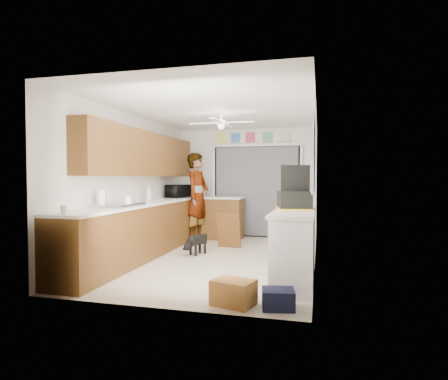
# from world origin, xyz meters

# --- Properties ---
(floor) EXTENTS (5.00, 5.00, 0.00)m
(floor) POSITION_xyz_m (0.00, 0.00, 0.00)
(floor) COLOR beige
(floor) RESTS_ON ground
(ceiling) EXTENTS (5.00, 5.00, 0.00)m
(ceiling) POSITION_xyz_m (0.00, 0.00, 2.50)
(ceiling) COLOR white
(ceiling) RESTS_ON ground
(wall_back) EXTENTS (3.20, 0.00, 3.20)m
(wall_back) POSITION_xyz_m (0.00, 2.50, 1.25)
(wall_back) COLOR white
(wall_back) RESTS_ON ground
(wall_front) EXTENTS (3.20, 0.00, 3.20)m
(wall_front) POSITION_xyz_m (0.00, -2.50, 1.25)
(wall_front) COLOR white
(wall_front) RESTS_ON ground
(wall_left) EXTENTS (0.00, 5.00, 5.00)m
(wall_left) POSITION_xyz_m (-1.60, 0.00, 1.25)
(wall_left) COLOR white
(wall_left) RESTS_ON ground
(wall_right) EXTENTS (0.00, 5.00, 5.00)m
(wall_right) POSITION_xyz_m (1.60, 0.00, 1.25)
(wall_right) COLOR white
(wall_right) RESTS_ON ground
(left_base_cabinets) EXTENTS (0.60, 4.80, 0.90)m
(left_base_cabinets) POSITION_xyz_m (-1.30, 0.00, 0.45)
(left_base_cabinets) COLOR brown
(left_base_cabinets) RESTS_ON floor
(left_countertop) EXTENTS (0.62, 4.80, 0.04)m
(left_countertop) POSITION_xyz_m (-1.29, 0.00, 0.92)
(left_countertop) COLOR white
(left_countertop) RESTS_ON left_base_cabinets
(upper_cabinets) EXTENTS (0.32, 4.00, 0.80)m
(upper_cabinets) POSITION_xyz_m (-1.44, 0.20, 1.80)
(upper_cabinets) COLOR brown
(upper_cabinets) RESTS_ON wall_left
(sink_basin) EXTENTS (0.50, 0.76, 0.06)m
(sink_basin) POSITION_xyz_m (-1.29, -1.00, 0.95)
(sink_basin) COLOR silver
(sink_basin) RESTS_ON left_countertop
(faucet) EXTENTS (0.03, 0.03, 0.22)m
(faucet) POSITION_xyz_m (-1.48, -1.00, 1.05)
(faucet) COLOR silver
(faucet) RESTS_ON left_countertop
(peninsula_base) EXTENTS (1.00, 0.60, 0.90)m
(peninsula_base) POSITION_xyz_m (-0.50, 2.00, 0.45)
(peninsula_base) COLOR brown
(peninsula_base) RESTS_ON floor
(peninsula_top) EXTENTS (1.04, 0.64, 0.04)m
(peninsula_top) POSITION_xyz_m (-0.50, 2.00, 0.92)
(peninsula_top) COLOR white
(peninsula_top) RESTS_ON peninsula_base
(back_opening_recess) EXTENTS (2.00, 0.06, 2.10)m
(back_opening_recess) POSITION_xyz_m (0.25, 2.47, 1.05)
(back_opening_recess) COLOR black
(back_opening_recess) RESTS_ON wall_back
(curtain_panel) EXTENTS (1.90, 0.03, 2.05)m
(curtain_panel) POSITION_xyz_m (0.25, 2.43, 1.05)
(curtain_panel) COLOR slate
(curtain_panel) RESTS_ON wall_back
(door_trim_left) EXTENTS (0.06, 0.04, 2.10)m
(door_trim_left) POSITION_xyz_m (-0.77, 2.44, 1.05)
(door_trim_left) COLOR white
(door_trim_left) RESTS_ON wall_back
(door_trim_right) EXTENTS (0.06, 0.04, 2.10)m
(door_trim_right) POSITION_xyz_m (1.27, 2.44, 1.05)
(door_trim_right) COLOR white
(door_trim_right) RESTS_ON wall_back
(door_trim_head) EXTENTS (2.10, 0.04, 0.06)m
(door_trim_head) POSITION_xyz_m (0.25, 2.44, 2.12)
(door_trim_head) COLOR white
(door_trim_head) RESTS_ON wall_back
(header_frame_0) EXTENTS (0.22, 0.02, 0.22)m
(header_frame_0) POSITION_xyz_m (-0.60, 2.47, 2.30)
(header_frame_0) COLOR #F0FB53
(header_frame_0) RESTS_ON wall_back
(header_frame_1) EXTENTS (0.22, 0.02, 0.22)m
(header_frame_1) POSITION_xyz_m (-0.25, 2.47, 2.30)
(header_frame_1) COLOR #4877C0
(header_frame_1) RESTS_ON wall_back
(header_frame_2) EXTENTS (0.22, 0.02, 0.22)m
(header_frame_2) POSITION_xyz_m (0.10, 2.47, 2.30)
(header_frame_2) COLOR #BF4752
(header_frame_2) RESTS_ON wall_back
(header_frame_3) EXTENTS (0.22, 0.02, 0.22)m
(header_frame_3) POSITION_xyz_m (0.50, 2.47, 2.30)
(header_frame_3) COLOR #64AF74
(header_frame_3) RESTS_ON wall_back
(header_frame_4) EXTENTS (0.22, 0.02, 0.22)m
(header_frame_4) POSITION_xyz_m (0.90, 2.47, 2.30)
(header_frame_4) COLOR beige
(header_frame_4) RESTS_ON wall_back
(route66_sign) EXTENTS (0.22, 0.02, 0.26)m
(route66_sign) POSITION_xyz_m (-0.95, 2.47, 2.30)
(route66_sign) COLOR silver
(route66_sign) RESTS_ON wall_back
(right_counter_base) EXTENTS (0.50, 1.40, 0.90)m
(right_counter_base) POSITION_xyz_m (1.35, -1.20, 0.45)
(right_counter_base) COLOR white
(right_counter_base) RESTS_ON floor
(right_counter_top) EXTENTS (0.54, 1.44, 0.04)m
(right_counter_top) POSITION_xyz_m (1.34, -1.20, 0.92)
(right_counter_top) COLOR white
(right_counter_top) RESTS_ON right_counter_base
(abstract_painting) EXTENTS (0.03, 1.15, 0.95)m
(abstract_painting) POSITION_xyz_m (1.58, -1.00, 1.65)
(abstract_painting) COLOR #F05880
(abstract_painting) RESTS_ON wall_right
(ceiling_fan) EXTENTS (1.14, 1.14, 0.24)m
(ceiling_fan) POSITION_xyz_m (0.00, 0.20, 2.32)
(ceiling_fan) COLOR white
(ceiling_fan) RESTS_ON ceiling
(microwave) EXTENTS (0.46, 0.58, 0.28)m
(microwave) POSITION_xyz_m (-1.29, 1.44, 1.08)
(microwave) COLOR black
(microwave) RESTS_ON left_countertop
(soap_bottle) EXTENTS (0.13, 0.13, 0.31)m
(soap_bottle) POSITION_xyz_m (-1.45, 0.34, 1.10)
(soap_bottle) COLOR silver
(soap_bottle) RESTS_ON left_countertop
(jar_a) EXTENTS (0.14, 0.14, 0.16)m
(jar_a) POSITION_xyz_m (-1.11, -1.06, 1.02)
(jar_a) COLOR silver
(jar_a) RESTS_ON left_countertop
(jar_b) EXTENTS (0.08, 0.08, 0.10)m
(jar_b) POSITION_xyz_m (-1.31, -2.25, 0.99)
(jar_b) COLOR silver
(jar_b) RESTS_ON left_countertop
(paper_towel_roll) EXTENTS (0.15, 0.15, 0.26)m
(paper_towel_roll) POSITION_xyz_m (-1.42, -1.28, 1.07)
(paper_towel_roll) COLOR white
(paper_towel_roll) RESTS_ON left_countertop
(suitcase) EXTENTS (0.53, 0.64, 0.24)m
(suitcase) POSITION_xyz_m (1.32, -0.84, 1.06)
(suitcase) COLOR black
(suitcase) RESTS_ON right_counter_top
(suitcase_rim) EXTENTS (0.55, 0.66, 0.02)m
(suitcase_rim) POSITION_xyz_m (1.32, -0.84, 0.95)
(suitcase_rim) COLOR yellow
(suitcase_rim) RESTS_ON suitcase
(suitcase_lid) EXTENTS (0.42, 0.11, 0.50)m
(suitcase_lid) POSITION_xyz_m (1.32, -0.55, 1.31)
(suitcase_lid) COLOR black
(suitcase_lid) RESTS_ON suitcase
(cardboard_box) EXTENTS (0.51, 0.43, 0.27)m
(cardboard_box) POSITION_xyz_m (0.77, -2.20, 0.14)
(cardboard_box) COLOR #B57739
(cardboard_box) RESTS_ON floor
(navy_crate) EXTENTS (0.38, 0.33, 0.20)m
(navy_crate) POSITION_xyz_m (1.25, -2.20, 0.10)
(navy_crate) COLOR black
(navy_crate) RESTS_ON floor
(cabinet_door_panel) EXTENTS (0.47, 0.20, 0.68)m
(cabinet_door_panel) POSITION_xyz_m (-0.04, 0.94, 0.34)
(cabinet_door_panel) COLOR brown
(cabinet_door_panel) RESTS_ON floor
(man) EXTENTS (0.56, 0.76, 1.90)m
(man) POSITION_xyz_m (-0.88, 1.55, 0.95)
(man) COLOR white
(man) RESTS_ON floor
(dog) EXTENTS (0.39, 0.54, 0.39)m
(dog) POSITION_xyz_m (-0.44, 0.22, 0.19)
(dog) COLOR black
(dog) RESTS_ON floor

